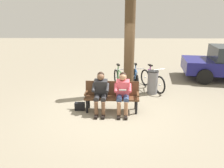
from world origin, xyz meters
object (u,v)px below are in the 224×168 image
object	(u,v)px
bicycle_orange	(119,80)
bicycle_silver	(136,79)
handbag	(80,106)
bicycle_red	(152,80)
bench	(112,94)
person_reading	(123,91)
person_companion	(101,91)
tree_trunk	(129,47)
litter_bin	(153,82)

from	to	relation	value
bicycle_orange	bicycle_silver	bearing A→B (deg)	87.53
handbag	bicycle_red	bearing A→B (deg)	-142.04
bench	person_reading	bearing A→B (deg)	152.84
bicycle_red	bicycle_silver	distance (m)	0.64
bench	person_reading	size ratio (longest dim) A/B	1.35
person_companion	tree_trunk	size ratio (longest dim) A/B	0.35
bench	tree_trunk	world-z (taller)	tree_trunk
tree_trunk	bench	bearing A→B (deg)	67.34
handbag	litter_bin	bearing A→B (deg)	-148.65
tree_trunk	bicycle_red	size ratio (longest dim) A/B	2.18
bicycle_orange	person_reading	bearing A→B (deg)	-11.07
litter_bin	bicycle_silver	size ratio (longest dim) A/B	0.51
bicycle_silver	bench	bearing A→B (deg)	-24.23
person_reading	bicycle_red	world-z (taller)	person_reading
person_companion	tree_trunk	bearing A→B (deg)	-118.56
bench	bicycle_orange	bearing A→B (deg)	-95.11
handbag	bicycle_orange	bearing A→B (deg)	-121.61
person_reading	person_companion	size ratio (longest dim) A/B	1.00
person_companion	bicycle_red	xyz separation A→B (m)	(-1.83, -2.04, -0.30)
litter_bin	bicycle_orange	distance (m)	1.30
person_companion	bicycle_orange	xyz separation A→B (m)	(-0.56, -2.07, -0.30)
bench	bicycle_red	xyz separation A→B (m)	(-1.50, -1.88, -0.15)
bicycle_silver	bicycle_orange	bearing A→B (deg)	-80.11
tree_trunk	litter_bin	xyz separation A→B (m)	(-0.88, -0.07, -1.27)
litter_bin	bicycle_red	xyz separation A→B (m)	(-0.06, -0.46, -0.07)
bicycle_red	bicycle_orange	bearing A→B (deg)	-115.19
handbag	bicycle_orange	world-z (taller)	bicycle_orange
bench	bicycle_orange	size ratio (longest dim) A/B	0.98
bicycle_silver	litter_bin	bearing A→B (deg)	41.23
litter_bin	bicycle_red	size ratio (longest dim) A/B	0.54
person_companion	bicycle_red	bearing A→B (deg)	-129.90
handbag	tree_trunk	xyz separation A→B (m)	(-1.54, -1.40, 1.58)
bench	bicycle_silver	size ratio (longest dim) A/B	0.96
tree_trunk	litter_bin	distance (m)	1.55
tree_trunk	bicycle_silver	size ratio (longest dim) A/B	2.03
person_reading	person_companion	distance (m)	0.64
handbag	tree_trunk	world-z (taller)	tree_trunk
tree_trunk	bicycle_orange	world-z (taller)	tree_trunk
litter_bin	bicycle_red	world-z (taller)	bicycle_red
litter_bin	bicycle_silver	bearing A→B (deg)	-48.02
litter_bin	bicycle_red	distance (m)	0.47
person_reading	handbag	xyz separation A→B (m)	(1.29, -0.13, -0.54)
tree_trunk	bicycle_silver	xyz separation A→B (m)	(-0.32, -0.69, -1.34)
litter_bin	bicycle_orange	bearing A→B (deg)	-22.43
bicycle_orange	person_companion	bearing A→B (deg)	-28.34
bench	bicycle_red	bearing A→B (deg)	-126.57
person_reading	bicycle_silver	bearing A→B (deg)	-102.46
handbag	litter_bin	world-z (taller)	litter_bin
litter_bin	bicycle_orange	xyz separation A→B (m)	(1.20, -0.50, -0.07)
litter_bin	bicycle_silver	world-z (taller)	bicycle_silver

